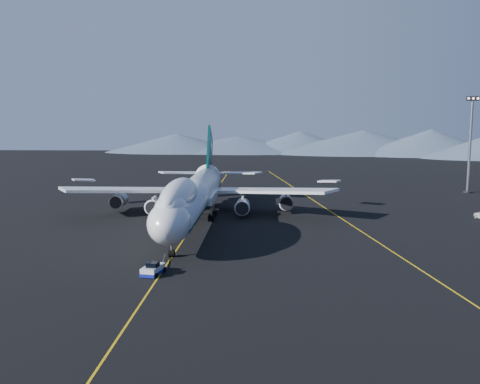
{
  "coord_description": "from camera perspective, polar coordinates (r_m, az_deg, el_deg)",
  "views": [
    {
      "loc": [
        13.86,
        -105.38,
        20.87
      ],
      "look_at": [
        9.13,
        3.24,
        6.0
      ],
      "focal_mm": 40.0,
      "sensor_mm": 36.0,
      "label": 1
    }
  ],
  "objects": [
    {
      "name": "taxiway_line_main",
      "position": [
        108.31,
        -4.91,
        -3.34
      ],
      "size": [
        0.25,
        220.0,
        0.01
      ],
      "primitive_type": "cube",
      "color": "gold",
      "rests_on": "ground"
    },
    {
      "name": "pushback_tug",
      "position": [
        74.02,
        -9.27,
        -8.23
      ],
      "size": [
        3.07,
        4.55,
        1.83
      ],
      "rotation": [
        0.0,
        0.0,
        -0.2
      ],
      "color": "silver",
      "rests_on": "ground"
    },
    {
      "name": "boeing_747",
      "position": [
        107.38,
        -4.95,
        -0.3
      ],
      "size": [
        59.62,
        72.43,
        19.37
      ],
      "color": "silver",
      "rests_on": "ground"
    },
    {
      "name": "ground",
      "position": [
        108.31,
        -4.91,
        -3.35
      ],
      "size": [
        500.0,
        500.0,
        0.0
      ],
      "primitive_type": "plane",
      "color": "black",
      "rests_on": "ground"
    },
    {
      "name": "floodlight_mast",
      "position": [
        164.77,
        23.33,
        4.69
      ],
      "size": [
        3.36,
        2.52,
        27.21
      ],
      "rotation": [
        0.0,
        0.0,
        -0.4
      ],
      "color": "black",
      "rests_on": "ground"
    },
    {
      "name": "taxiway_line_side",
      "position": [
        118.35,
        10.3,
        -2.49
      ],
      "size": [
        28.08,
        198.09,
        0.01
      ],
      "primitive_type": "cube",
      "rotation": [
        0.0,
        0.0,
        0.14
      ],
      "color": "gold",
      "rests_on": "ground"
    }
  ]
}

